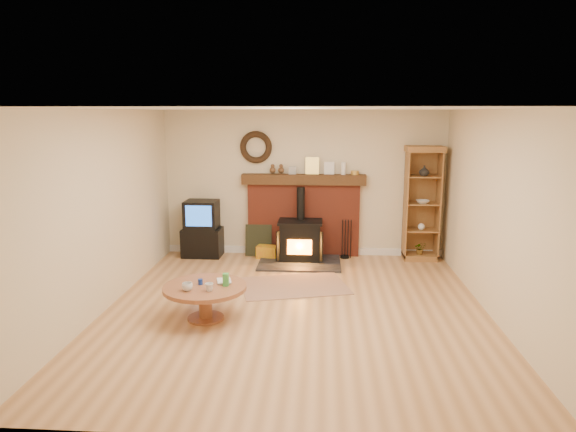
# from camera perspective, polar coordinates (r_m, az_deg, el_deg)

# --- Properties ---
(ground) EXTENTS (5.50, 5.50, 0.00)m
(ground) POSITION_cam_1_polar(r_m,az_deg,el_deg) (6.89, 0.84, -10.34)
(ground) COLOR #AC7848
(ground) RESTS_ON ground
(room_shell) EXTENTS (5.02, 5.52, 2.61)m
(room_shell) POSITION_cam_1_polar(r_m,az_deg,el_deg) (6.55, 0.78, 4.06)
(room_shell) COLOR beige
(room_shell) RESTS_ON ground
(chimney_breast) EXTENTS (2.20, 0.22, 1.78)m
(chimney_breast) POSITION_cam_1_polar(r_m,az_deg,el_deg) (9.23, 1.74, 0.49)
(chimney_breast) COLOR maroon
(chimney_breast) RESTS_ON ground
(wood_stove) EXTENTS (1.40, 1.00, 1.27)m
(wood_stove) POSITION_cam_1_polar(r_m,az_deg,el_deg) (8.95, 1.36, -2.86)
(wood_stove) COLOR black
(wood_stove) RESTS_ON ground
(area_rug) EXTENTS (1.77, 1.42, 0.01)m
(area_rug) POSITION_cam_1_polar(r_m,az_deg,el_deg) (7.76, 0.65, -7.74)
(area_rug) COLOR brown
(area_rug) RESTS_ON ground
(tv_unit) EXTENTS (0.70, 0.50, 1.02)m
(tv_unit) POSITION_cam_1_polar(r_m,az_deg,el_deg) (9.35, -9.52, -1.51)
(tv_unit) COLOR black
(tv_unit) RESTS_ON ground
(curio_cabinet) EXTENTS (0.64, 0.46, 1.99)m
(curio_cabinet) POSITION_cam_1_polar(r_m,az_deg,el_deg) (9.24, 14.63, 1.37)
(curio_cabinet) COLOR brown
(curio_cabinet) RESTS_ON ground
(firelog_box) EXTENTS (0.39, 0.28, 0.22)m
(firelog_box) POSITION_cam_1_polar(r_m,az_deg,el_deg) (9.17, -2.32, -4.02)
(firelog_box) COLOR #E0EE0A
(firelog_box) RESTS_ON ground
(leaning_painting) EXTENTS (0.48, 0.13, 0.57)m
(leaning_painting) POSITION_cam_1_polar(r_m,az_deg,el_deg) (9.29, -3.29, -2.72)
(leaning_painting) COLOR black
(leaning_painting) RESTS_ON ground
(fire_tools) EXTENTS (0.19, 0.16, 0.70)m
(fire_tools) POSITION_cam_1_polar(r_m,az_deg,el_deg) (9.22, 6.41, -3.72)
(fire_tools) COLOR black
(fire_tools) RESTS_ON ground
(coffee_table) EXTENTS (1.04, 1.04, 0.60)m
(coffee_table) POSITION_cam_1_polar(r_m,az_deg,el_deg) (6.54, -9.21, -8.34)
(coffee_table) COLOR brown
(coffee_table) RESTS_ON ground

